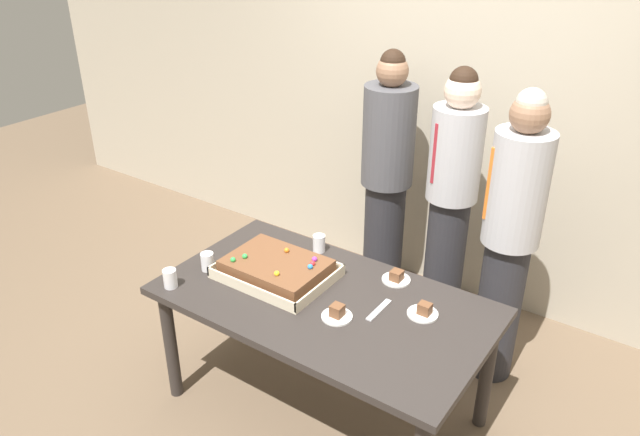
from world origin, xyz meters
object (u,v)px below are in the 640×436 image
Objects in this scene: plated_slice_near_right at (396,278)px; drink_cup_nearest at (319,243)px; plated_slice_far_left at (424,312)px; sheet_cake at (276,269)px; person_striped_tie_right at (451,200)px; person_serving_front at (387,177)px; drink_cup_far_end at (170,278)px; party_table at (324,312)px; drink_cup_middle at (207,262)px; cake_server_utensil at (379,310)px; person_green_shirt_behind at (510,238)px; plated_slice_near_left at (337,314)px.

plated_slice_near_right is 1.50× the size of drink_cup_nearest.
sheet_cake is at bearing -170.65° from plated_slice_far_left.
drink_cup_nearest is 0.86m from person_striped_tie_right.
sheet_cake is at bearing 0.02° from person_serving_front.
party_table is at bearing 27.41° from drink_cup_far_end.
person_serving_front is at bearing 127.35° from plated_slice_far_left.
person_serving_front is (-0.03, 0.82, 0.11)m from drink_cup_nearest.
drink_cup_far_end reaches higher than plated_slice_near_right.
sheet_cake is at bearing 24.82° from drink_cup_middle.
person_serving_front is (-0.60, 1.12, 0.16)m from cake_server_utensil.
plated_slice_near_right is 0.09× the size of person_green_shirt_behind.
sheet_cake reaches higher than drink_cup_nearest.
person_green_shirt_behind is at bearing 61.69° from plated_slice_near_left.
sheet_cake is 3.88× the size of plated_slice_near_left.
sheet_cake reaches higher than party_table.
drink_cup_far_end reaches higher than cake_server_utensil.
person_serving_front reaches higher than party_table.
sheet_cake is 0.60m from cake_server_utensil.
drink_cup_middle is 0.06× the size of person_striped_tie_right.
sheet_cake is 0.63m from plated_slice_near_right.
drink_cup_middle reaches higher than plated_slice_far_left.
person_green_shirt_behind is at bearing 52.19° from party_table.
drink_cup_middle is 0.97m from cake_server_utensil.
plated_slice_near_left is 0.81m from drink_cup_middle.
person_green_shirt_behind is at bearing 76.08° from plated_slice_far_left.
plated_slice_near_right is (0.08, 0.44, -0.00)m from plated_slice_near_left.
person_green_shirt_behind reaches higher than sheet_cake.
drink_cup_far_end reaches higher than plated_slice_far_left.
person_striped_tie_right is at bearing 80.29° from party_table.
person_green_shirt_behind reaches higher than party_table.
cake_server_utensil is (0.57, -0.30, -0.05)m from drink_cup_nearest.
plated_slice_near_left is at bearing -47.39° from drink_cup_nearest.
cake_server_utensil is 0.12× the size of person_striped_tie_right.
plated_slice_near_left reaches higher than cake_server_utensil.
party_table is at bearing 12.39° from person_green_shirt_behind.
plated_slice_far_left is 1.29m from drink_cup_far_end.
plated_slice_near_right is at bearing 57.14° from party_table.
person_serving_front is at bearing 92.04° from drink_cup_nearest.
plated_slice_near_left is 0.21m from cake_server_utensil.
plated_slice_far_left is 0.98m from person_striped_tie_right.
drink_cup_nearest reaches higher than plated_slice_far_left.
person_serving_front is at bearing 117.91° from cake_server_utensil.
plated_slice_near_right is at bearing 9.20° from person_green_shirt_behind.
party_table is 1.13m from person_striped_tie_right.
plated_slice_near_right is (0.22, 0.34, 0.11)m from party_table.
cake_server_utensil is 1.04m from person_striped_tie_right.
drink_cup_far_end is 1.80m from person_green_shirt_behind.
person_green_shirt_behind reaches higher than drink_cup_middle.
plated_slice_far_left is at bearing 23.83° from drink_cup_far_end.
drink_cup_nearest is 0.06× the size of person_green_shirt_behind.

